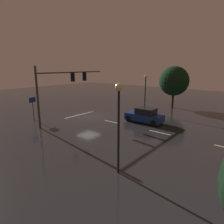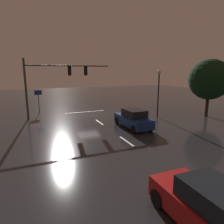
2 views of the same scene
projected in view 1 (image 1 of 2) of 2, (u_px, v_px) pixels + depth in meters
ground_plane at (88, 117)px, 25.53m from camera, size 80.00×80.00×0.00m
traffic_signal_assembly at (62, 83)px, 22.16m from camera, size 9.41×0.47×6.38m
lane_dash_far at (112, 122)px, 23.07m from camera, size 0.16×2.20×0.01m
lane_dash_mid at (160, 133)px, 19.37m from camera, size 0.16×2.20×0.01m
stop_bar at (80, 115)px, 26.51m from camera, size 5.00×0.16×0.01m
car_approaching at (145, 116)px, 22.72m from camera, size 1.98×4.40×1.70m
street_lamp_left_kerb at (145, 87)px, 27.10m from camera, size 0.44×0.44×5.19m
street_lamp_right_kerb at (119, 113)px, 11.26m from camera, size 0.44×0.44×5.42m
route_sign at (33, 103)px, 23.50m from camera, size 0.89×0.24×2.80m
tree_left_near at (174, 81)px, 29.98m from camera, size 4.46×4.46×6.38m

